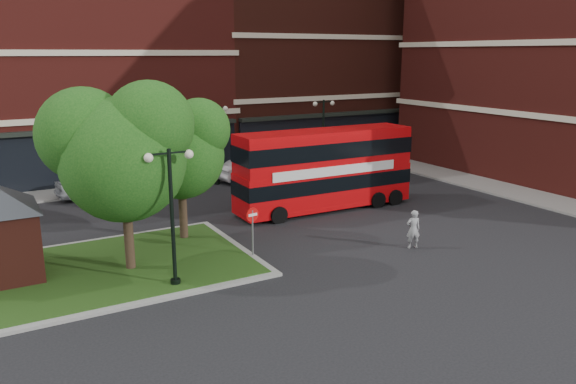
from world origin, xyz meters
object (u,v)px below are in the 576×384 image
car_silver (97,183)px  car_white (251,169)px  bus (325,164)px  woman (413,229)px

car_silver → car_white: (9.65, -0.55, -0.05)m
car_silver → car_white: 9.66m
bus → car_white: (-0.34, 8.26, -1.72)m
bus → woman: (-0.06, -7.03, -1.60)m
bus → car_white: bearing=93.3°
car_white → car_silver: bearing=79.9°
woman → car_silver: bearing=-40.1°
woman → car_white: 15.29m
woman → car_silver: (-9.93, 15.83, -0.07)m
bus → car_white: 8.44m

